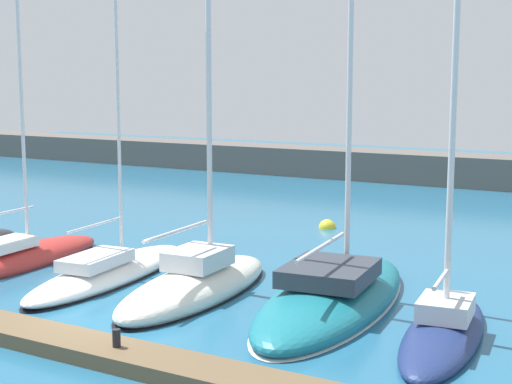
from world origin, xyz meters
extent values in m
plane|color=#236084|center=(0.00, 0.00, 0.00)|extent=(120.00, 120.00, 0.00)
cube|color=brown|center=(0.00, -1.88, 0.19)|extent=(27.65, 1.40, 0.39)
cube|color=#5B5651|center=(0.00, 33.98, 0.99)|extent=(108.00, 3.63, 1.99)
ellipsoid|color=#B72D28|center=(-7.60, 4.08, 0.18)|extent=(2.67, 8.12, 1.09)
cylinder|color=silver|center=(-7.62, 4.36, 7.47)|extent=(0.13, 0.13, 13.48)
cylinder|color=silver|center=(-7.54, 3.30, 2.08)|extent=(0.29, 2.85, 0.09)
cube|color=silver|center=(-7.55, 3.35, 0.91)|extent=(1.34, 2.10, 0.37)
ellipsoid|color=white|center=(-3.40, 4.13, 0.20)|extent=(3.15, 8.97, 0.84)
ellipsoid|color=black|center=(-3.40, 4.13, 0.02)|extent=(3.19, 9.06, 0.12)
cylinder|color=silver|center=(-3.48, 4.85, 7.83)|extent=(0.12, 0.12, 14.41)
cylinder|color=silver|center=(-3.32, 3.32, 2.02)|extent=(0.41, 3.02, 0.08)
cube|color=silver|center=(-3.31, 3.31, 0.82)|extent=(1.67, 2.78, 0.40)
ellipsoid|color=silver|center=(0.34, 3.90, 0.25)|extent=(3.07, 8.19, 1.27)
ellipsoid|color=black|center=(0.34, 3.90, 0.02)|extent=(3.10, 8.28, 0.12)
cylinder|color=silver|center=(0.28, 4.83, 8.77)|extent=(0.17, 0.17, 15.78)
cylinder|color=silver|center=(0.41, 2.81, 2.27)|extent=(0.34, 3.47, 0.12)
cube|color=silver|center=(0.33, 4.05, 1.18)|extent=(1.71, 2.16, 0.59)
ellipsoid|color=#19707F|center=(4.61, 5.05, 0.22)|extent=(4.44, 10.58, 1.32)
ellipsoid|color=silver|center=(4.61, 5.05, 0.02)|extent=(4.49, 10.69, 0.12)
cylinder|color=silver|center=(4.74, 3.84, 2.07)|extent=(0.58, 4.07, 0.12)
cube|color=#333842|center=(4.66, 4.59, 1.14)|extent=(2.75, 3.20, 0.51)
ellipsoid|color=navy|center=(8.39, 3.70, 0.13)|extent=(2.76, 7.29, 0.86)
cylinder|color=silver|center=(8.36, 3.91, 7.09)|extent=(0.17, 0.17, 13.08)
cylinder|color=silver|center=(8.46, 3.12, 1.82)|extent=(0.41, 2.31, 0.12)
cube|color=silver|center=(8.37, 3.88, 0.82)|extent=(1.54, 1.87, 0.52)
sphere|color=yellow|center=(-0.76, 16.19, 0.00)|extent=(0.80, 0.80, 0.80)
cylinder|color=black|center=(2.00, -1.88, 0.61)|extent=(0.20, 0.20, 0.44)
camera|label=1|loc=(13.77, -15.44, 6.76)|focal=53.33mm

